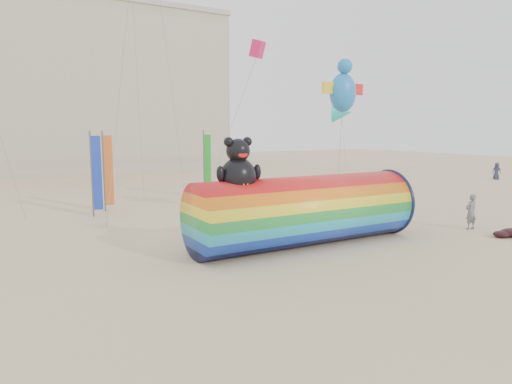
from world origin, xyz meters
TOP-DOWN VIEW (x-y plane):
  - ground at (0.00, 0.00)m, footprint 160.00×160.00m
  - windsock_assembly at (2.26, 0.10)m, footprint 10.92×3.33m
  - kite_handler at (11.84, -1.69)m, footprint 0.71×0.49m
  - festival_banners at (-1.19, 13.90)m, footprint 9.69×3.94m
  - flying_kites at (2.40, 8.05)m, footprint 27.22×9.25m

SIDE VIEW (x-z plane):
  - ground at x=0.00m, z-range 0.00..0.00m
  - kite_handler at x=11.84m, z-range 0.00..1.88m
  - windsock_assembly at x=2.26m, z-range -0.85..4.19m
  - festival_banners at x=-1.19m, z-range 0.04..5.24m
  - flying_kites at x=2.40m, z-range 6.66..17.78m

